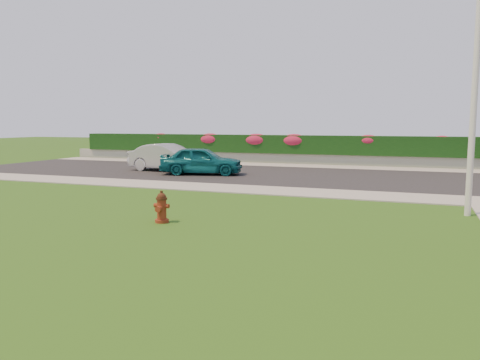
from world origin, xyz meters
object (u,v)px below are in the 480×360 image
at_px(sedan_teal, 201,161).
at_px(utility_pole, 474,107).
at_px(fire_hydrant, 162,207).
at_px(sedan_silver, 168,157).

relative_size(sedan_teal, utility_pole, 0.67).
height_order(sedan_teal, utility_pole, utility_pole).
bearing_deg(fire_hydrant, utility_pole, 25.98).
bearing_deg(sedan_teal, sedan_silver, 54.01).
distance_m(sedan_teal, sedan_silver, 2.41).
xyz_separation_m(fire_hydrant, utility_pole, (7.08, 3.57, 2.46)).
height_order(fire_hydrant, sedan_teal, sedan_teal).
bearing_deg(utility_pole, fire_hydrant, -153.25).
relative_size(sedan_silver, utility_pole, 0.72).
xyz_separation_m(sedan_teal, sedan_silver, (-2.24, 0.88, 0.03)).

